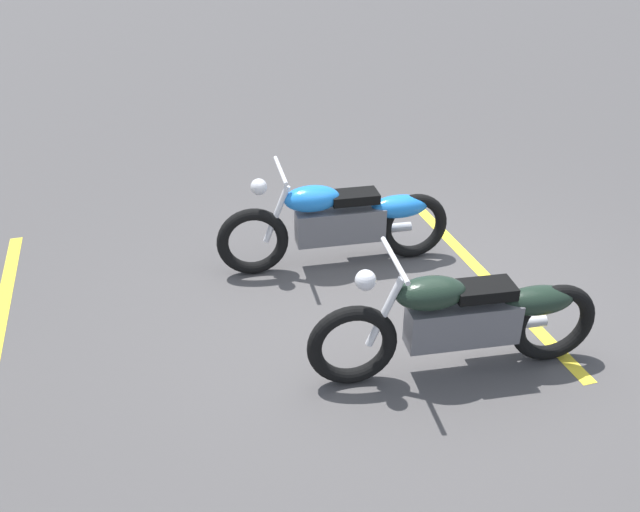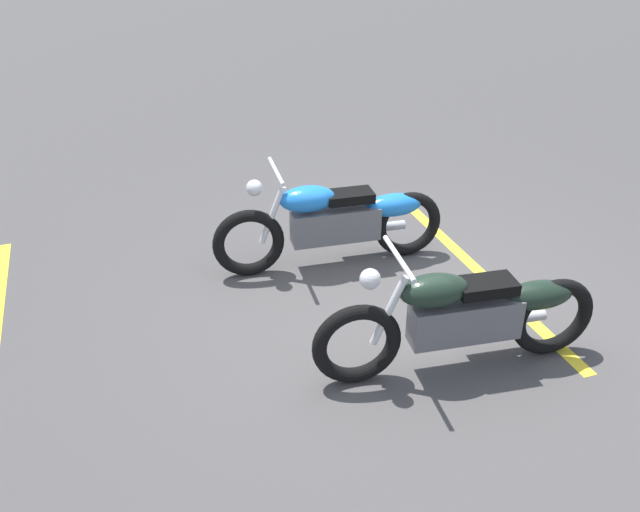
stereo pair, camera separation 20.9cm
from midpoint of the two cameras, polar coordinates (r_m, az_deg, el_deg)
name	(u,v)px [view 2 (the right image)]	position (r m, az deg, el deg)	size (l,w,h in m)	color
ground_plane	(409,304)	(6.02, 6.54, -4.02)	(60.00, 60.00, 0.00)	#474444
motorcycle_bright_foreground	(336,221)	(6.36, 0.44, 3.00)	(2.23, 0.62, 1.04)	black
motorcycle_dark_foreground	(466,315)	(5.11, 11.08, -4.91)	(2.23, 0.62, 1.04)	black
parking_stripe_near	(480,273)	(6.58, 12.47, -1.39)	(3.20, 0.12, 0.01)	yellow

